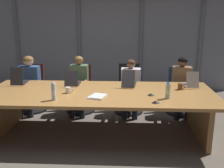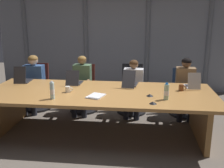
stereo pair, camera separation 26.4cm
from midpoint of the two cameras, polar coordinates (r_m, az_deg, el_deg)
name	(u,v)px [view 1 (the left image)]	position (r m, az deg, el deg)	size (l,w,h in m)	color
ground_plane	(100,133)	(4.56, -4.31, -10.81)	(12.73, 12.73, 0.00)	#6B6056
conference_table	(100,100)	(4.34, -4.46, -3.63)	(3.81, 1.46, 0.75)	#B77F42
curtain_backdrop	(109,36)	(6.94, -1.67, 10.56)	(6.36, 0.17, 2.90)	gray
laptop_left_end	(20,81)	(5.11, -21.08, 0.70)	(0.25, 0.43, 0.33)	#2D2D33
laptop_left_mid	(73,82)	(4.78, -10.15, 0.45)	(0.24, 0.41, 0.28)	#2D2D33
laptop_center	(129,82)	(4.66, 2.22, 0.37)	(0.29, 0.53, 0.31)	#2D2D33
laptop_right_mid	(190,84)	(4.75, 15.30, 0.08)	(0.23, 0.38, 0.30)	#BCBCC1
office_chair_left_end	(33,93)	(5.83, -18.32, -1.92)	(0.60, 0.60, 0.97)	#511E19
office_chair_left_mid	(81,94)	(5.55, -8.27, -2.17)	(0.60, 0.60, 0.96)	#511E19
office_chair_center	(129,94)	(5.44, 2.35, -2.25)	(0.60, 0.60, 0.99)	black
office_chair_right_mid	(180,96)	(5.54, 13.51, -2.56)	(0.60, 0.60, 0.93)	navy
person_left_end	(29,81)	(5.61, -19.21, 0.71)	(0.42, 0.55, 1.18)	#335184
person_left_mid	(79,82)	(5.31, -8.76, 0.40)	(0.36, 0.55, 1.18)	#4C6B4C
person_center	(131,84)	(5.21, 2.66, -0.03)	(0.41, 0.56, 1.12)	silver
person_right_mid	(182,83)	(5.30, 13.81, 0.19)	(0.39, 0.56, 1.18)	olive
water_bottle_primary	(168,91)	(3.98, 10.35, -1.56)	(0.08, 0.08, 0.26)	#ADD1B2
water_bottle_secondary	(54,92)	(3.97, -14.62, -1.70)	(0.07, 0.07, 0.28)	silver
coffee_mug_near	(180,86)	(4.53, 13.25, -0.55)	(0.13, 0.08, 0.11)	brown
coffee_mug_far	(68,90)	(4.29, -11.36, -1.33)	(0.13, 0.08, 0.10)	white
conference_mic_left_side	(151,94)	(4.12, 6.76, -2.30)	(0.11, 0.11, 0.04)	black
conference_mic_middle	(156,102)	(3.78, 7.63, -3.93)	(0.11, 0.11, 0.04)	black
spiral_notepad	(97,96)	(4.04, -5.14, -2.75)	(0.30, 0.36, 0.03)	silver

